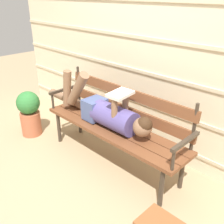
% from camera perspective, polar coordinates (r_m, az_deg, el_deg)
% --- Properties ---
extents(ground_plane, '(12.00, 12.00, 0.00)m').
position_cam_1_polar(ground_plane, '(2.95, -2.29, -12.05)').
color(ground_plane, tan).
extents(house_siding, '(4.92, 0.08, 2.26)m').
position_cam_1_polar(house_siding, '(2.96, 7.88, 12.22)').
color(house_siding, beige).
rests_on(house_siding, ground).
extents(park_bench, '(1.79, 0.45, 0.91)m').
position_cam_1_polar(park_bench, '(2.82, 0.96, -1.93)').
color(park_bench, brown).
rests_on(park_bench, ground).
extents(reclining_person, '(1.74, 0.26, 0.55)m').
position_cam_1_polar(reclining_person, '(2.81, -1.76, 0.32)').
color(reclining_person, '#514784').
extents(potted_plant, '(0.30, 0.30, 0.61)m').
position_cam_1_polar(potted_plant, '(3.59, -17.70, 0.01)').
color(potted_plant, '#AD5B3D').
rests_on(potted_plant, ground).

